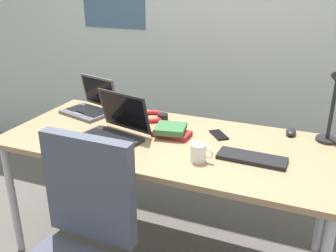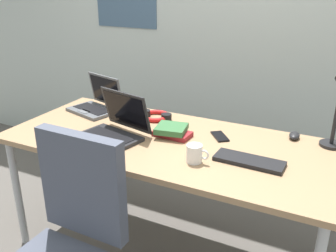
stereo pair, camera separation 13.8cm
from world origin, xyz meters
name	(u,v)px [view 1 (the left image)]	position (x,y,z in m)	size (l,w,h in m)	color
ground_plane	(168,249)	(0.00, 0.00, 0.00)	(12.00, 12.00, 0.00)	#56514C
wall_back	(224,15)	(0.00, 1.10, 1.30)	(6.00, 0.13, 2.60)	#B2BCB7
desk	(168,149)	(0.00, 0.00, 0.68)	(1.80, 0.80, 0.74)	#9E7A56
desk_lamp	(333,108)	(0.80, 0.28, 0.94)	(0.12, 0.18, 0.40)	black
laptop_back_right	(90,106)	(-0.63, 0.21, 0.79)	(0.36, 0.32, 0.23)	#515459
laptop_mid_desk	(113,131)	(-0.28, -0.10, 0.79)	(0.39, 0.36, 0.24)	#232326
external_keyboard	(252,158)	(0.47, -0.07, 0.75)	(0.33, 0.12, 0.02)	black
computer_mouse	(291,132)	(0.61, 0.32, 0.76)	(0.06, 0.10, 0.03)	black
cell_phone	(219,135)	(0.24, 0.16, 0.74)	(0.06, 0.14, 0.01)	black
headphones	(152,116)	(-0.22, 0.26, 0.76)	(0.21, 0.18, 0.04)	red
book_stack	(171,131)	(0.00, 0.05, 0.77)	(0.21, 0.18, 0.06)	maroon
coffee_mug	(199,153)	(0.23, -0.18, 0.78)	(0.11, 0.08, 0.09)	white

